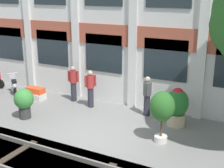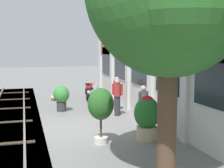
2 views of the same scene
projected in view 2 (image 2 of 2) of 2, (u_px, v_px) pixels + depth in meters
name	position (u px, v px, depth m)	size (l,w,h in m)	color
ground_plane	(75.00, 127.00, 12.05)	(80.00, 80.00, 0.00)	slate
apartment_facade	(158.00, 32.00, 12.55)	(17.62, 0.64, 7.36)	silver
rail_tracks	(4.00, 136.00, 11.36)	(25.26, 2.80, 0.43)	#423F3A
potted_plant_glazed_jar	(61.00, 96.00, 15.04)	(0.78, 0.78, 1.23)	#333333
potted_plant_square_trough	(97.00, 100.00, 16.78)	(1.01, 0.60, 0.56)	beige
potted_plant_tall_urn	(101.00, 106.00, 9.85)	(0.83, 0.83, 1.80)	beige
potted_plant_fluted_column	(147.00, 116.00, 10.26)	(0.86, 0.86, 1.50)	tan
potted_plant_wide_bowl	(59.00, 95.00, 18.36)	(0.97, 0.97, 0.74)	tan
scooter_near_curb	(89.00, 89.00, 19.95)	(1.37, 0.57, 0.98)	black
scooter_second_parked	(92.00, 93.00, 18.11)	(1.14, 0.93, 0.98)	black
resident_by_doorway	(117.00, 96.00, 14.03)	(0.37, 0.43, 1.66)	#282833
resident_watching_tracks	(143.00, 106.00, 11.66)	(0.34, 0.48, 1.66)	#282833
resident_near_plants	(117.00, 92.00, 15.17)	(0.52, 0.34, 1.66)	#282833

